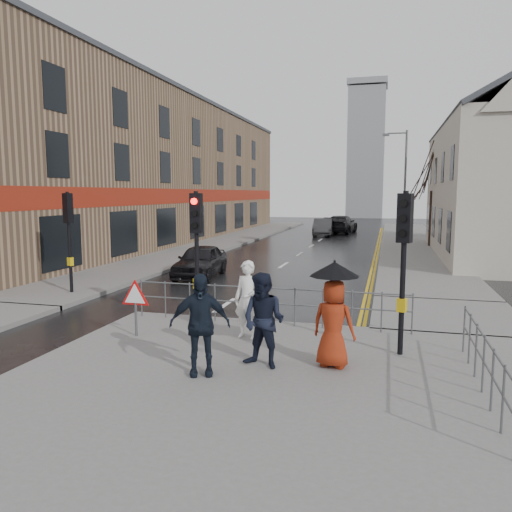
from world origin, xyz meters
The scene contains 23 objects.
ground centered at (0.00, 0.00, 0.00)m, with size 120.00×120.00×0.00m, color black.
near_pavement centered at (3.00, -3.50, 0.07)m, with size 10.00×9.00×0.14m, color #605E5B.
left_pavement centered at (-6.50, 23.00, 0.07)m, with size 4.00×44.00×0.14m, color #605E5B.
right_pavement centered at (6.50, 25.00, 0.07)m, with size 4.00×40.00×0.14m, color #605E5B.
pavement_bridge_right centered at (6.50, 3.00, 0.07)m, with size 4.00×4.20×0.14m, color #605E5B.
building_left_terrace centered at (-12.00, 22.00, 5.00)m, with size 8.00×42.00×10.00m, color #8E6D52.
church_tower centered at (1.50, 62.00, 9.00)m, with size 5.00×5.00×18.00m, color gray.
traffic_signal_near_left centered at (0.20, 0.20, 2.46)m, with size 0.28×0.27×3.40m.
traffic_signal_near_right centered at (5.20, -1.00, 2.46)m, with size 0.34×0.33×3.40m.
traffic_signal_far_left centered at (-5.50, 3.00, 2.46)m, with size 0.34×0.33×3.40m.
guard_railing_front centered at (1.95, 0.60, 0.86)m, with size 7.14×0.04×1.00m.
guard_railing_side centered at (6.50, -2.75, 0.84)m, with size 0.04×4.54×1.00m.
warning_sign centered at (-0.80, -1.21, 1.04)m, with size 0.80×0.07×1.35m.
street_lamp centered at (5.82, 28.00, 4.71)m, with size 1.83×0.25×8.00m.
tree_near centered at (7.50, 22.00, 5.14)m, with size 2.40×2.40×6.58m.
tree_far centered at (8.00, 30.00, 4.42)m, with size 2.40×2.40×5.64m.
pedestrian_a centered at (1.79, -0.68, 1.05)m, with size 0.66×0.43×1.82m, color white.
pedestrian_b centered at (2.62, -2.48, 1.06)m, with size 0.90×0.70×1.85m, color black.
pedestrian_with_umbrella centered at (3.92, -2.11, 1.26)m, with size 0.96×0.96×2.06m.
pedestrian_d centered at (1.57, -3.16, 1.09)m, with size 1.11×0.46×1.90m, color black.
car_parked centered at (-2.67, 7.78, 0.67)m, with size 1.59×3.96×1.35m, color black.
car_mid centered at (-0.33, 29.56, 0.70)m, with size 1.49×4.27×1.41m, color #4B4C50.
car_far centered at (0.88, 32.51, 0.77)m, with size 2.16×5.32×1.54m, color black.
Camera 1 is at (4.87, -11.55, 3.50)m, focal length 35.00 mm.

